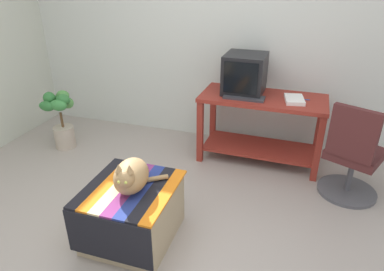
{
  "coord_description": "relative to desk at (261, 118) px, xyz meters",
  "views": [
    {
      "loc": [
        0.85,
        -1.73,
        1.88
      ],
      "look_at": [
        0.02,
        0.85,
        0.55
      ],
      "focal_mm": 32.14,
      "sensor_mm": 36.0,
      "label": 1
    }
  ],
  "objects": [
    {
      "name": "ottoman_with_blanket",
      "position": [
        -0.74,
        -1.51,
        -0.26
      ],
      "size": [
        0.63,
        0.7,
        0.45
      ],
      "color": "tan",
      "rests_on": "ground_plane"
    },
    {
      "name": "potted_plant",
      "position": [
        -2.16,
        -0.41,
        -0.12
      ],
      "size": [
        0.33,
        0.33,
        0.67
      ],
      "color": "#B7A893",
      "rests_on": "ground_plane"
    },
    {
      "name": "pen",
      "position": [
        0.38,
        0.02,
        0.24
      ],
      "size": [
        0.14,
        0.02,
        0.01
      ],
      "primitive_type": "cylinder",
      "rotation": [
        0.0,
        1.57,
        0.06
      ],
      "color": "#2351B2",
      "rests_on": "desk"
    },
    {
      "name": "office_chair",
      "position": [
        0.85,
        -0.43,
        -0.1
      ],
      "size": [
        0.56,
        0.56,
        0.89
      ],
      "rotation": [
        0.0,
        0.0,
        2.71
      ],
      "color": "#4C4C51",
      "rests_on": "ground_plane"
    },
    {
      "name": "ground_plane",
      "position": [
        -0.53,
        -1.6,
        -0.48
      ],
      "size": [
        14.0,
        14.0,
        0.0
      ],
      "primitive_type": "plane",
      "color": "#9E9389"
    },
    {
      "name": "desk",
      "position": [
        0.0,
        0.0,
        0.0
      ],
      "size": [
        1.26,
        0.6,
        0.71
      ],
      "rotation": [
        0.0,
        0.0,
        -0.02
      ],
      "color": "maroon",
      "rests_on": "ground_plane"
    },
    {
      "name": "keyboard",
      "position": [
        -0.17,
        -0.13,
        0.24
      ],
      "size": [
        0.4,
        0.16,
        0.02
      ],
      "primitive_type": "cube",
      "rotation": [
        0.0,
        0.0,
        -0.01
      ],
      "color": "#333338",
      "rests_on": "desk"
    },
    {
      "name": "tv_monitor",
      "position": [
        -0.21,
        0.07,
        0.43
      ],
      "size": [
        0.41,
        0.44,
        0.39
      ],
      "rotation": [
        0.0,
        0.0,
        -0.02
      ],
      "color": "black",
      "rests_on": "desk"
    },
    {
      "name": "book",
      "position": [
        0.3,
        -0.05,
        0.25
      ],
      "size": [
        0.22,
        0.29,
        0.04
      ],
      "primitive_type": "cube",
      "rotation": [
        0.0,
        0.0,
        0.17
      ],
      "color": "white",
      "rests_on": "desk"
    },
    {
      "name": "cat",
      "position": [
        -0.71,
        -1.53,
        0.08
      ],
      "size": [
        0.36,
        0.41,
        0.28
      ],
      "rotation": [
        0.0,
        0.0,
        0.19
      ],
      "color": "#9E7A4C",
      "rests_on": "ottoman_with_blanket"
    },
    {
      "name": "back_wall",
      "position": [
        -0.53,
        0.45,
        0.82
      ],
      "size": [
        8.0,
        0.1,
        2.6
      ],
      "primitive_type": "cube",
      "color": "silver",
      "rests_on": "ground_plane"
    }
  ]
}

